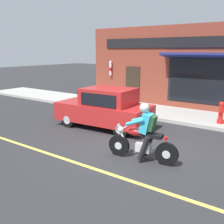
% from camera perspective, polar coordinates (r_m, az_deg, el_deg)
% --- Properties ---
extents(ground_plane, '(80.00, 80.00, 0.00)m').
position_cam_1_polar(ground_plane, '(8.11, 5.98, -8.28)').
color(ground_plane, '#2B2B2D').
extents(sidewalk_curb, '(2.60, 22.00, 0.14)m').
position_cam_1_polar(sidewalk_curb, '(13.44, 4.87, 0.76)').
color(sidewalk_curb, '#ADAAA3').
rests_on(sidewalk_curb, ground).
extents(lane_stripe, '(0.12, 19.80, 0.01)m').
position_cam_1_polar(lane_stripe, '(8.74, -17.80, -7.23)').
color(lane_stripe, '#D1C64C').
rests_on(lane_stripe, ground).
extents(storefront_building, '(1.25, 11.77, 4.20)m').
position_cam_1_polar(storefront_building, '(13.55, 17.28, 9.04)').
color(storefront_building, brown).
rests_on(storefront_building, ground).
extents(motorcycle_with_rider, '(0.64, 2.01, 1.62)m').
position_cam_1_polar(motorcycle_with_rider, '(7.20, 6.76, -5.40)').
color(motorcycle_with_rider, black).
rests_on(motorcycle_with_rider, ground).
extents(car_hatchback, '(1.89, 3.88, 1.57)m').
position_cam_1_polar(car_hatchback, '(10.21, -1.56, 0.79)').
color(car_hatchback, black).
rests_on(car_hatchback, ground).
extents(fire_hydrant, '(0.36, 0.24, 0.88)m').
position_cam_1_polar(fire_hydrant, '(11.17, 22.62, -0.17)').
color(fire_hydrant, red).
rests_on(fire_hydrant, sidewalk_curb).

